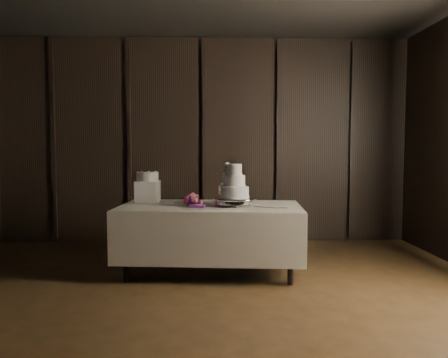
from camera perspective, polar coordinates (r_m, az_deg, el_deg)
room at (r=2.98m, az=-3.86°, el=6.20°), size 6.08×7.08×3.08m
display_table at (r=4.89m, az=-1.77°, el=-7.43°), size 2.07×1.21×0.76m
cake_stand at (r=4.76m, az=1.41°, el=-3.01°), size 0.59×0.59×0.09m
wedding_cake at (r=4.72m, az=1.10°, el=-0.74°), size 0.35×0.31×0.37m
bouquet at (r=4.76m, az=-4.08°, el=-2.87°), size 0.34×0.42×0.17m
box_pedestal at (r=5.13m, az=-9.94°, el=-1.66°), size 0.27×0.27×0.25m
small_cake at (r=5.12m, az=-9.96°, el=0.30°), size 0.28×0.28×0.10m
cake_knife at (r=4.62m, az=5.56°, el=-3.72°), size 0.34×0.20×0.01m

